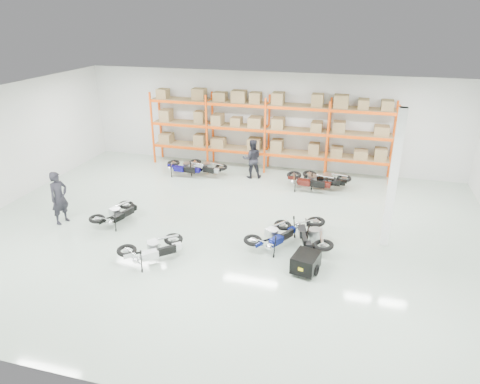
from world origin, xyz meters
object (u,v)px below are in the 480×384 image
(moto_touring_right, at_px, (312,230))
(moto_back_a, at_px, (185,164))
(moto_blue_centre, at_px, (273,232))
(person_left, at_px, (59,198))
(moto_black_far_left, at_px, (116,211))
(moto_silver_left, at_px, (152,245))
(moto_back_c, at_px, (326,176))
(trailer, at_px, (306,262))
(person_back, at_px, (252,159))
(moto_back_b, at_px, (205,164))
(moto_back_d, at_px, (311,177))

(moto_touring_right, xyz_separation_m, moto_back_a, (-6.36, 4.94, -0.04))
(moto_blue_centre, relative_size, person_left, 0.90)
(moto_blue_centre, relative_size, moto_black_far_left, 1.06)
(moto_back_a, bearing_deg, moto_silver_left, -160.44)
(moto_silver_left, bearing_deg, person_left, 27.92)
(moto_back_c, bearing_deg, moto_silver_left, 152.95)
(moto_black_far_left, bearing_deg, person_left, 29.73)
(trailer, height_order, moto_back_a, moto_back_a)
(moto_touring_right, height_order, trailer, moto_touring_right)
(moto_black_far_left, xyz_separation_m, person_left, (-1.92, -0.43, 0.47))
(moto_back_c, bearing_deg, person_back, 88.33)
(moto_black_far_left, distance_m, moto_touring_right, 6.93)
(person_back, bearing_deg, moto_blue_centre, 91.66)
(person_back, bearing_deg, moto_touring_right, 102.91)
(trailer, bearing_deg, moto_silver_left, -160.48)
(moto_touring_right, bearing_deg, moto_back_b, 122.07)
(moto_back_d, distance_m, person_back, 2.87)
(moto_touring_right, xyz_separation_m, person_back, (-3.33, 5.50, 0.32))
(moto_silver_left, relative_size, moto_black_far_left, 1.08)
(moto_silver_left, bearing_deg, moto_back_b, -35.69)
(moto_back_d, bearing_deg, moto_back_a, 95.44)
(moto_black_far_left, distance_m, moto_back_d, 8.02)
(moto_black_far_left, relative_size, person_left, 0.85)
(trailer, relative_size, person_left, 0.76)
(moto_back_a, height_order, moto_back_c, moto_back_c)
(moto_back_c, relative_size, moto_back_d, 0.96)
(moto_back_b, relative_size, moto_back_c, 0.96)
(moto_touring_right, xyz_separation_m, moto_back_c, (0.01, 5.10, -0.02))
(person_back, bearing_deg, moto_black_far_left, 39.56)
(moto_back_b, bearing_deg, person_back, -68.58)
(moto_silver_left, xyz_separation_m, moto_touring_right, (4.56, 2.16, 0.03))
(trailer, height_order, moto_back_b, moto_back_b)
(moto_silver_left, height_order, moto_back_a, moto_silver_left)
(moto_silver_left, distance_m, moto_back_b, 7.43)
(moto_touring_right, height_order, moto_back_a, moto_touring_right)
(trailer, height_order, moto_back_c, moto_back_c)
(moto_back_d, xyz_separation_m, person_back, (-2.74, 0.80, 0.32))
(moto_blue_centre, height_order, trailer, moto_blue_centre)
(moto_silver_left, bearing_deg, person_back, -51.87)
(moto_touring_right, bearing_deg, moto_back_c, 75.53)
(moto_back_b, bearing_deg, moto_blue_centre, -128.72)
(trailer, xyz_separation_m, moto_back_d, (-0.59, 6.30, 0.22))
(moto_back_b, xyz_separation_m, moto_back_c, (5.49, -0.12, 0.02))
(moto_back_b, distance_m, moto_back_c, 5.49)
(moto_blue_centre, distance_m, trailer, 1.71)
(moto_silver_left, distance_m, moto_back_a, 7.33)
(moto_touring_right, xyz_separation_m, trailer, (0.00, -1.60, -0.22))
(person_back, bearing_deg, moto_back_b, -10.78)
(moto_silver_left, xyz_separation_m, moto_back_c, (4.57, 7.26, 0.01))
(person_left, height_order, person_back, person_left)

